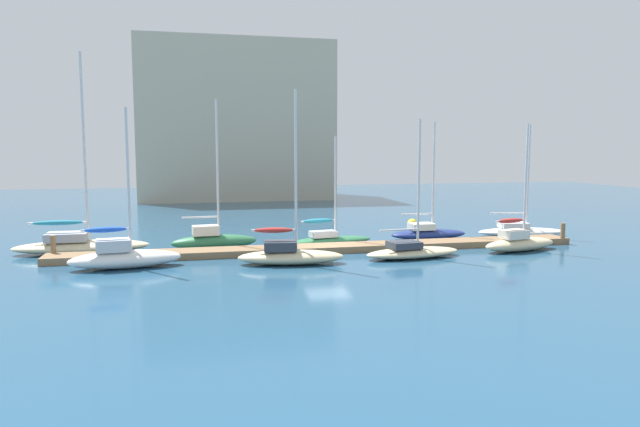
{
  "coord_description": "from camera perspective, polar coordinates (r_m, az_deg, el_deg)",
  "views": [
    {
      "loc": [
        -7.67,
        -31.63,
        5.89
      ],
      "look_at": [
        0.0,
        2.0,
        2.0
      ],
      "focal_mm": 32.01,
      "sensor_mm": 36.0,
      "label": 1
    }
  ],
  "objects": [
    {
      "name": "sailboat_6",
      "position": [
        38.16,
        10.73,
        -1.85
      ],
      "size": [
        5.15,
        1.73,
        7.65
      ],
      "rotation": [
        0.0,
        0.0,
        0.0
      ],
      "color": "navy",
      "rests_on": "ground_plane"
    },
    {
      "name": "dock_piling_near_end",
      "position": [
        33.59,
        -25.12,
        -3.13
      ],
      "size": [
        0.28,
        0.28,
        1.33
      ],
      "primitive_type": "cylinder",
      "color": "#846647",
      "rests_on": "ground_plane"
    },
    {
      "name": "mooring_buoy_yellow",
      "position": [
        43.14,
        9.2,
        -1.0
      ],
      "size": [
        0.73,
        0.73,
        0.73
      ],
      "primitive_type": "sphere",
      "color": "yellow",
      "rests_on": "ground_plane"
    },
    {
      "name": "sailboat_1",
      "position": [
        30.03,
        -19.04,
        -4.03
      ],
      "size": [
        5.57,
        2.34,
        7.93
      ],
      "rotation": [
        0.0,
        0.0,
        0.12
      ],
      "color": "white",
      "rests_on": "ground_plane"
    },
    {
      "name": "sailboat_7",
      "position": [
        35.12,
        19.29,
        -2.65
      ],
      "size": [
        5.21,
        2.46,
        7.35
      ],
      "rotation": [
        0.0,
        0.0,
        0.21
      ],
      "color": "beige",
      "rests_on": "ground_plane"
    },
    {
      "name": "sailboat_0",
      "position": [
        35.26,
        -22.9,
        -2.79
      ],
      "size": [
        7.44,
        2.32,
        11.25
      ],
      "rotation": [
        0.0,
        0.0,
        0.01
      ],
      "color": "beige",
      "rests_on": "ground_plane"
    },
    {
      "name": "ground_plane",
      "position": [
        33.07,
        0.77,
        -3.82
      ],
      "size": [
        120.0,
        120.0,
        0.0
      ],
      "primitive_type": "plane",
      "color": "navy"
    },
    {
      "name": "harbor_building_distant",
      "position": [
        70.12,
        -8.45,
        9.01
      ],
      "size": [
        22.25,
        11.72,
        18.25
      ],
      "primitive_type": "cube",
      "color": "#BCB299",
      "rests_on": "ground_plane"
    },
    {
      "name": "sailboat_4",
      "position": [
        35.12,
        0.99,
        -2.47
      ],
      "size": [
        5.47,
        2.21,
        6.68
      ],
      "rotation": [
        0.0,
        0.0,
        0.15
      ],
      "color": "#2D7047",
      "rests_on": "ground_plane"
    },
    {
      "name": "dock_pier",
      "position": [
        33.04,
        0.77,
        -3.5
      ],
      "size": [
        30.57,
        1.83,
        0.38
      ],
      "primitive_type": "cube",
      "color": "#846647",
      "rests_on": "ground_plane"
    },
    {
      "name": "sailboat_3",
      "position": [
        29.42,
        -3.08,
        -4.03
      ],
      "size": [
        5.65,
        2.53,
        8.88
      ],
      "rotation": [
        0.0,
        0.0,
        -0.14
      ],
      "color": "beige",
      "rests_on": "ground_plane"
    },
    {
      "name": "sailboat_5",
      "position": [
        31.5,
        9.19,
        -3.66
      ],
      "size": [
        5.67,
        2.43,
        7.5
      ],
      "rotation": [
        0.0,
        0.0,
        0.11
      ],
      "color": "beige",
      "rests_on": "ground_plane"
    },
    {
      "name": "sailboat_2",
      "position": [
        34.32,
        -10.6,
        -2.52
      ],
      "size": [
        5.14,
        1.8,
        8.77
      ],
      "rotation": [
        0.0,
        0.0,
        0.09
      ],
      "color": "#2D7047",
      "rests_on": "ground_plane"
    },
    {
      "name": "dock_piling_far_end",
      "position": [
        38.58,
        23.1,
        -1.87
      ],
      "size": [
        0.28,
        0.28,
        1.33
      ],
      "primitive_type": "cylinder",
      "color": "#846647",
      "rests_on": "ground_plane"
    },
    {
      "name": "sailboat_8",
      "position": [
        41.19,
        19.43,
        -1.57
      ],
      "size": [
        6.23,
        2.77,
        7.52
      ],
      "rotation": [
        0.0,
        0.0,
        -0.16
      ],
      "color": "white",
      "rests_on": "ground_plane"
    }
  ]
}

